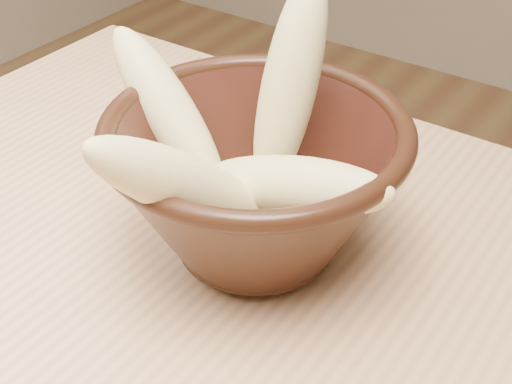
% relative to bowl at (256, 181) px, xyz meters
% --- Properties ---
extents(bowl, '(0.22, 0.22, 0.12)m').
position_rel_bowl_xyz_m(bowl, '(0.00, 0.00, 0.00)').
color(bowl, black).
rests_on(bowl, table).
extents(milk_puddle, '(0.13, 0.13, 0.02)m').
position_rel_bowl_xyz_m(milk_puddle, '(-0.00, 0.00, -0.03)').
color(milk_puddle, beige).
rests_on(milk_puddle, bowl).
extents(banana_upright, '(0.05, 0.10, 0.18)m').
position_rel_bowl_xyz_m(banana_upright, '(-0.00, 0.05, 0.06)').
color(banana_upright, '#D2C57C').
rests_on(banana_upright, bowl).
extents(banana_left, '(0.15, 0.07, 0.14)m').
position_rel_bowl_xyz_m(banana_left, '(-0.08, 0.00, 0.03)').
color(banana_left, '#D2C57C').
rests_on(banana_left, bowl).
extents(banana_across, '(0.16, 0.04, 0.09)m').
position_rel_bowl_xyz_m(banana_across, '(0.04, -0.02, 0.02)').
color(banana_across, '#D2C57C').
rests_on(banana_across, bowl).
extents(banana_front, '(0.08, 0.17, 0.15)m').
position_rel_bowl_xyz_m(banana_front, '(-0.00, -0.07, 0.04)').
color(banana_front, '#D2C57C').
rests_on(banana_front, bowl).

